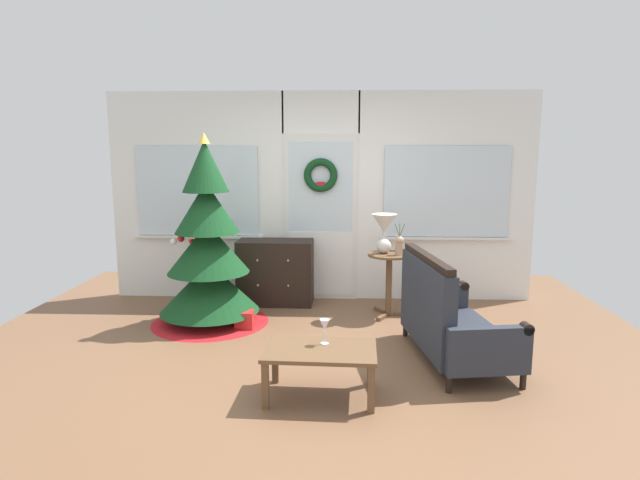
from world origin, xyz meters
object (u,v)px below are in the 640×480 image
at_px(settee_sofa, 447,319).
at_px(flower_vase, 399,244).
at_px(side_table, 389,272).
at_px(table_lamp, 384,228).
at_px(dresser_cabinet, 276,272).
at_px(coffee_table, 320,356).
at_px(wine_glass, 325,326).
at_px(christmas_tree, 208,257).
at_px(gift_box, 245,320).

distance_m(settee_sofa, flower_vase, 1.32).
height_order(side_table, table_lamp, table_lamp).
distance_m(table_lamp, flower_vase, 0.25).
distance_m(dresser_cabinet, coffee_table, 2.54).
bearing_deg(wine_glass, christmas_tree, 128.85).
height_order(christmas_tree, side_table, christmas_tree).
bearing_deg(settee_sofa, gift_box, 158.88).
bearing_deg(gift_box, side_table, 18.44).
bearing_deg(table_lamp, gift_box, -159.50).
bearing_deg(christmas_tree, table_lamp, 10.78).
bearing_deg(coffee_table, table_lamp, 72.99).
distance_m(settee_sofa, gift_box, 2.10).
xyz_separation_m(christmas_tree, dresser_cabinet, (0.62, 0.75, -0.33)).
bearing_deg(gift_box, dresser_cabinet, 77.29).
bearing_deg(christmas_tree, flower_vase, 7.23).
relative_size(christmas_tree, gift_box, 10.79).
height_order(flower_vase, coffee_table, flower_vase).
distance_m(dresser_cabinet, table_lamp, 1.46).
relative_size(dresser_cabinet, side_table, 1.28).
relative_size(settee_sofa, wine_glass, 7.55).
height_order(flower_vase, gift_box, flower_vase).
relative_size(christmas_tree, wine_glass, 10.42).
height_order(table_lamp, gift_box, table_lamp).
relative_size(dresser_cabinet, flower_vase, 2.59).
bearing_deg(dresser_cabinet, wine_glass, -74.12).
bearing_deg(flower_vase, side_table, 149.04).
xyz_separation_m(table_lamp, coffee_table, (-0.63, -2.06, -0.67)).
bearing_deg(flower_vase, dresser_cabinet, 161.13).
distance_m(side_table, table_lamp, 0.50).
bearing_deg(wine_glass, coffee_table, -106.98).
bearing_deg(coffee_table, dresser_cabinet, 104.63).
distance_m(dresser_cabinet, settee_sofa, 2.42).
height_order(side_table, gift_box, side_table).
distance_m(side_table, gift_box, 1.68).
relative_size(dresser_cabinet, gift_box, 4.82).
relative_size(christmas_tree, table_lamp, 4.62).
bearing_deg(wine_glass, settee_sofa, 31.93).
distance_m(coffee_table, gift_box, 1.75).
distance_m(christmas_tree, dresser_cabinet, 1.03).
relative_size(christmas_tree, coffee_table, 2.36).
relative_size(side_table, table_lamp, 1.62).
xyz_separation_m(settee_sofa, side_table, (-0.40, 1.27, 0.13)).
height_order(table_lamp, coffee_table, table_lamp).
distance_m(christmas_tree, flower_vase, 2.07).
bearing_deg(christmas_tree, side_table, 9.31).
distance_m(dresser_cabinet, wine_glass, 2.45).
distance_m(christmas_tree, wine_glass, 2.07).
distance_m(dresser_cabinet, gift_box, 1.01).
bearing_deg(flower_vase, coffee_table, -111.95).
bearing_deg(dresser_cabinet, gift_box, -102.71).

